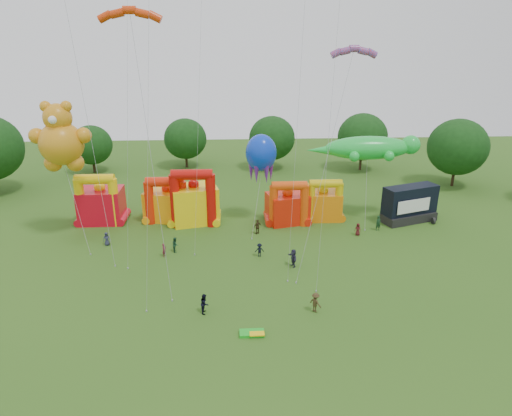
{
  "coord_description": "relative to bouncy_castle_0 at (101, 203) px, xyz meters",
  "views": [
    {
      "loc": [
        0.47,
        -27.23,
        22.48
      ],
      "look_at": [
        2.91,
        18.0,
        5.59
      ],
      "focal_mm": 32.0,
      "sensor_mm": 36.0,
      "label": 1
    }
  ],
  "objects": [
    {
      "name": "spectator_7",
      "position": [
        34.98,
        -4.68,
        -1.62
      ],
      "size": [
        0.8,
        0.64,
        1.92
      ],
      "primitive_type": "imported",
      "rotation": [
        0.0,
        0.0,
        0.3
      ],
      "color": "#16371B",
      "rests_on": "ground"
    },
    {
      "name": "spectator_5",
      "position": [
        23.18,
        -13.64,
        -1.61
      ],
      "size": [
        1.04,
        1.89,
        1.94
      ],
      "primitive_type": "imported",
      "rotation": [
        0.0,
        0.0,
        4.98
      ],
      "color": "#29253E",
      "rests_on": "ground"
    },
    {
      "name": "spectator_3",
      "position": [
        19.79,
        -11.14,
        -1.81
      ],
      "size": [
        1.04,
        0.64,
        1.54
      ],
      "primitive_type": "imported",
      "rotation": [
        0.0,
        0.0,
        3.22
      ],
      "color": "black",
      "rests_on": "ground"
    },
    {
      "name": "bouncy_castle_2",
      "position": [
        12.02,
        -0.75,
        0.24
      ],
      "size": [
        6.58,
        5.73,
        7.49
      ],
      "color": "yellow",
      "rests_on": "ground"
    },
    {
      "name": "stage_trailer",
      "position": [
        39.9,
        -1.72,
        -0.3
      ],
      "size": [
        7.71,
        4.97,
        4.76
      ],
      "color": "black",
      "rests_on": "ground"
    },
    {
      "name": "spectator_1",
      "position": [
        9.37,
        -10.56,
        -1.82
      ],
      "size": [
        0.57,
        0.66,
        1.53
      ],
      "primitive_type": "imported",
      "rotation": [
        0.0,
        0.0,
        1.13
      ],
      "color": "maroon",
      "rests_on": "ground"
    },
    {
      "name": "spectator_2",
      "position": [
        10.48,
        -9.42,
        -1.72
      ],
      "size": [
        0.73,
        0.9,
        1.72
      ],
      "primitive_type": "imported",
      "rotation": [
        0.0,
        0.0,
        1.67
      ],
      "color": "#193F27",
      "rests_on": "ground"
    },
    {
      "name": "spectator_0",
      "position": [
        2.36,
        -7.31,
        -1.79
      ],
      "size": [
        0.85,
        0.63,
        1.59
      ],
      "primitive_type": "imported",
      "rotation": [
        0.0,
        0.0,
        0.17
      ],
      "color": "#2A2D46",
      "rests_on": "ground"
    },
    {
      "name": "spectator_6",
      "position": [
        32.05,
        -6.06,
        -1.81
      ],
      "size": [
        0.9,
        0.85,
        1.55
      ],
      "primitive_type": "imported",
      "rotation": [
        0.0,
        0.0,
        5.64
      ],
      "color": "#4E1618",
      "rests_on": "ground"
    },
    {
      "name": "ground",
      "position": [
        16.52,
        -28.89,
        -2.58
      ],
      "size": [
        160.0,
        160.0,
        0.0
      ],
      "primitive_type": "plane",
      "color": "#2E5919",
      "rests_on": "ground"
    },
    {
      "name": "spectator_4",
      "position": [
        19.93,
        -4.96,
        -1.65
      ],
      "size": [
        1.17,
        0.95,
        1.86
      ],
      "primitive_type": "imported",
      "rotation": [
        0.0,
        0.0,
        3.68
      ],
      "color": "#3D3018",
      "rests_on": "ground"
    },
    {
      "name": "gecko_kite",
      "position": [
        34.15,
        -0.67,
        5.65
      ],
      "size": [
        14.55,
        7.05,
        11.08
      ],
      "color": "green",
      "rests_on": "ground"
    },
    {
      "name": "teddy_bear_kite",
      "position": [
        -1.39,
        -5.68,
        5.48
      ],
      "size": [
        6.95,
        8.04,
        16.19
      ],
      "color": "orange",
      "rests_on": "ground"
    },
    {
      "name": "bouncy_castle_4",
      "position": [
        28.77,
        -0.42,
        -0.38
      ],
      "size": [
        4.76,
        3.86,
        5.75
      ],
      "color": "orange",
      "rests_on": "ground"
    },
    {
      "name": "bouncy_castle_0",
      "position": [
        0.0,
        0.0,
        0.0
      ],
      "size": [
        5.37,
        4.32,
        6.82
      ],
      "color": "red",
      "rests_on": "ground"
    },
    {
      "name": "parafoil_kites",
      "position": [
        15.76,
        -13.01,
        9.68
      ],
      "size": [
        32.67,
        13.3,
        29.8
      ],
      "color": "red",
      "rests_on": "ground"
    },
    {
      "name": "bouncy_castle_1",
      "position": [
        8.46,
        0.46,
        -0.24
      ],
      "size": [
        6.27,
        5.5,
        6.19
      ],
      "color": "orange",
      "rests_on": "ground"
    },
    {
      "name": "folded_kite_bundle",
      "position": [
        18.37,
        -25.21,
        -2.44
      ],
      "size": [
        2.01,
        1.11,
        0.31
      ],
      "color": "green",
      "rests_on": "ground"
    },
    {
      "name": "spectator_9",
      "position": [
        24.0,
        -22.17,
        -1.66
      ],
      "size": [
        1.29,
        1.34,
        1.83
      ],
      "primitive_type": "imported",
      "rotation": [
        0.0,
        0.0,
        2.28
      ],
      "color": "#3E2F18",
      "rests_on": "ground"
    },
    {
      "name": "bouncy_castle_3",
      "position": [
        24.02,
        -1.41,
        -0.33
      ],
      "size": [
        5.74,
        5.02,
        5.91
      ],
      "color": "red",
      "rests_on": "ground"
    },
    {
      "name": "spectator_8",
      "position": [
        14.37,
        -21.79,
        -1.68
      ],
      "size": [
        0.77,
        0.94,
        1.81
      ],
      "primitive_type": "imported",
      "rotation": [
        0.0,
        0.0,
        1.48
      ],
      "color": "black",
      "rests_on": "ground"
    },
    {
      "name": "octopus_kite",
      "position": [
        20.31,
        -1.69,
        3.58
      ],
      "size": [
        3.9,
        8.27,
        11.46
      ],
      "color": "#0D36D0",
      "rests_on": "ground"
    },
    {
      "name": "tree_ring",
      "position": [
        15.38,
        -28.3,
        3.68
      ],
      "size": [
        119.43,
        121.48,
        12.07
      ],
      "color": "#352314",
      "rests_on": "ground"
    },
    {
      "name": "diamond_kites",
      "position": [
        15.6,
        -13.06,
        13.92
      ],
      "size": [
        21.37,
        17.57,
        37.06
      ],
      "color": "red",
      "rests_on": "ground"
    }
  ]
}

